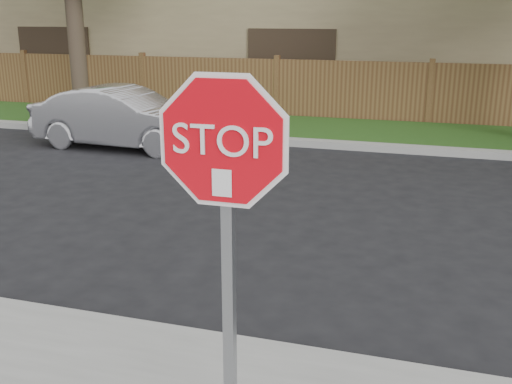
% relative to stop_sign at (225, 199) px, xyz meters
% --- Properties ---
extents(ground, '(90.00, 90.00, 0.00)m').
position_rel_stop_sign_xyz_m(ground, '(0.86, 1.48, -1.83)').
color(ground, black).
rests_on(ground, ground).
extents(far_curb, '(70.00, 0.30, 0.15)m').
position_rel_stop_sign_xyz_m(far_curb, '(0.86, 9.63, -1.75)').
color(far_curb, gray).
rests_on(far_curb, ground).
extents(grass_strip, '(70.00, 3.00, 0.12)m').
position_rel_stop_sign_xyz_m(grass_strip, '(0.86, 11.28, -1.77)').
color(grass_strip, '#1E4714').
rests_on(grass_strip, ground).
extents(fence, '(70.00, 0.12, 1.60)m').
position_rel_stop_sign_xyz_m(fence, '(0.86, 12.88, -1.03)').
color(fence, '#54341D').
rests_on(fence, ground).
extents(stop_sign, '(1.01, 0.13, 2.55)m').
position_rel_stop_sign_xyz_m(stop_sign, '(0.00, 0.00, 0.00)').
color(stop_sign, gray).
rests_on(stop_sign, sidewalk_near).
extents(sedan_left, '(4.01, 1.60, 1.30)m').
position_rel_stop_sign_xyz_m(sedan_left, '(-5.31, 8.36, -1.18)').
color(sedan_left, silver).
rests_on(sedan_left, ground).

